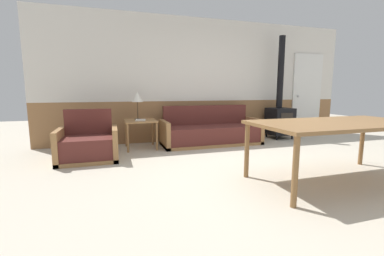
{
  "coord_description": "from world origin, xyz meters",
  "views": [
    {
      "loc": [
        -2.06,
        -2.93,
        1.13
      ],
      "look_at": [
        -0.82,
        1.05,
        0.51
      ],
      "focal_mm": 24.0,
      "sensor_mm": 36.0,
      "label": 1
    }
  ],
  "objects": [
    {
      "name": "side_table",
      "position": [
        -1.55,
        2.07,
        0.48
      ],
      "size": [
        0.6,
        0.6,
        0.56
      ],
      "color": "#9E7042",
      "rests_on": "ground_plane"
    },
    {
      "name": "couch",
      "position": [
        -0.1,
        2.04,
        0.24
      ],
      "size": [
        2.07,
        0.77,
        0.8
      ],
      "color": "#9E7042",
      "rests_on": "ground_plane"
    },
    {
      "name": "wood_stove",
      "position": [
        1.7,
        2.2,
        0.6
      ],
      "size": [
        0.52,
        0.52,
        2.36
      ],
      "color": "black",
      "rests_on": "ground_plane"
    },
    {
      "name": "entry_door",
      "position": [
        2.76,
        2.57,
        1.02
      ],
      "size": [
        0.86,
        0.09,
        2.05
      ],
      "color": "white",
      "rests_on": "ground_plane"
    },
    {
      "name": "armchair",
      "position": [
        -2.46,
        1.47,
        0.24
      ],
      "size": [
        0.92,
        0.75,
        0.81
      ],
      "rotation": [
        0.0,
        0.0,
        0.03
      ],
      "color": "#9E7042",
      "rests_on": "ground_plane"
    },
    {
      "name": "book_stack",
      "position": [
        -1.56,
        1.97,
        0.57
      ],
      "size": [
        0.2,
        0.17,
        0.03
      ],
      "color": "white",
      "rests_on": "side_table"
    },
    {
      "name": "table_lamp",
      "position": [
        -1.59,
        2.17,
        0.99
      ],
      "size": [
        0.22,
        0.22,
        0.55
      ],
      "color": "#4C3823",
      "rests_on": "side_table"
    },
    {
      "name": "wall_back",
      "position": [
        0.0,
        2.63,
        1.35
      ],
      "size": [
        7.2,
        0.06,
        2.7
      ],
      "color": "#996B42",
      "rests_on": "ground_plane"
    },
    {
      "name": "ground_plane",
      "position": [
        0.0,
        0.0,
        0.0
      ],
      "size": [
        16.0,
        16.0,
        0.0
      ],
      "primitive_type": "plane",
      "color": "beige"
    },
    {
      "name": "dining_table",
      "position": [
        0.56,
        -0.51,
        0.69
      ],
      "size": [
        2.09,
        1.05,
        0.75
      ],
      "color": "olive",
      "rests_on": "ground_plane"
    }
  ]
}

